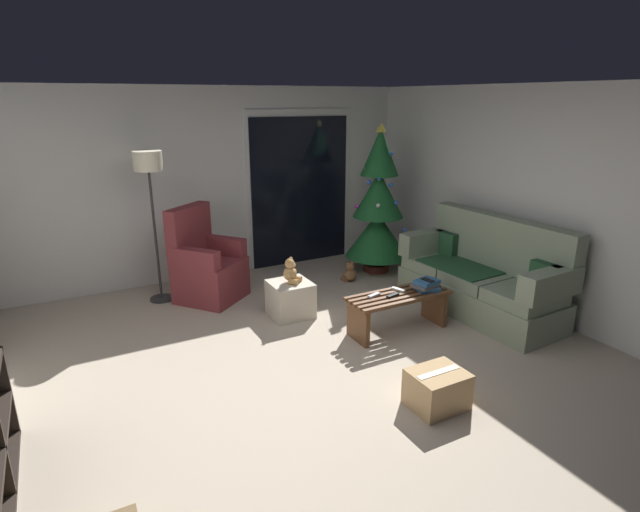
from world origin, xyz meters
The scene contains 19 objects.
ground_plane centered at (0.00, 0.00, 0.00)m, with size 7.00×7.00×0.00m, color #B2A38E.
wall_back centered at (0.00, 3.06, 1.25)m, with size 5.72×0.12×2.50m, color silver.
wall_right centered at (2.86, 0.00, 1.25)m, with size 0.12×6.00×2.50m, color silver.
patio_door_frame centered at (1.29, 2.99, 1.10)m, with size 1.60×0.02×2.20m, color silver.
patio_door_glass centered at (1.29, 2.97, 1.05)m, with size 1.50×0.02×2.10m, color black.
couch centered at (2.32, 0.36, 0.40)m, with size 0.87×1.97×1.08m.
coffee_table centered at (1.15, 0.38, 0.27)m, with size 1.10×0.40×0.42m.
remote_black centered at (1.06, 0.36, 0.43)m, with size 0.04×0.16×0.02m, color black.
remote_white centered at (1.21, 0.46, 0.43)m, with size 0.04×0.16×0.02m, color silver.
remote_silver centered at (0.89, 0.45, 0.43)m, with size 0.04×0.16×0.02m, color #ADADB2.
book_stack centered at (1.47, 0.33, 0.47)m, with size 0.30×0.24×0.11m.
cell_phone centered at (1.47, 0.31, 0.53)m, with size 0.07×0.14×0.01m, color black.
christmas_tree centered at (2.04, 2.08, 0.90)m, with size 0.87×0.87×2.04m.
armchair centered at (-0.35, 2.20, 0.40)m, with size 0.96×0.96×1.13m.
floor_lamp centered at (-0.86, 2.43, 1.51)m, with size 0.32×0.32×1.78m.
ottoman centered at (0.33, 1.26, 0.20)m, with size 0.44×0.44×0.40m, color beige.
teddy_bear_honey centered at (0.33, 1.26, 0.52)m, with size 0.21×0.22×0.29m.
teddy_bear_chestnut_by_tree centered at (1.47, 1.87, 0.12)m, with size 0.20×0.19×0.29m.
cardboard_box_taped_mid_floor centered at (0.61, -0.86, 0.15)m, with size 0.43×0.36×0.31m.
Camera 1 is at (-1.83, -3.45, 2.35)m, focal length 28.03 mm.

